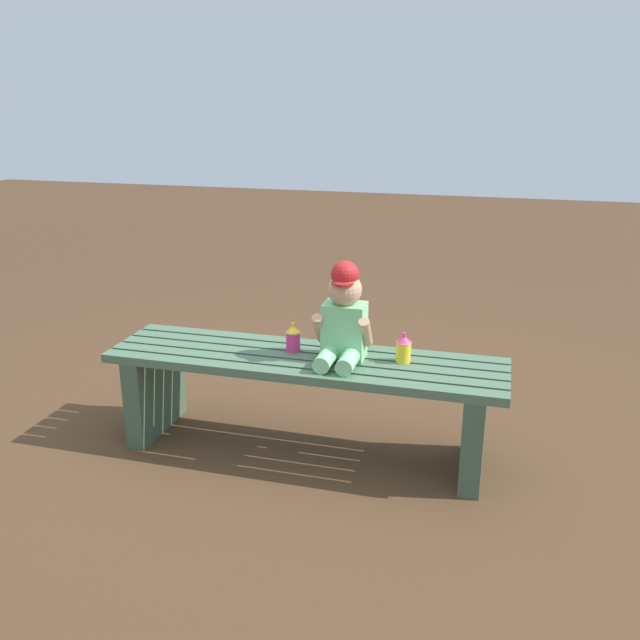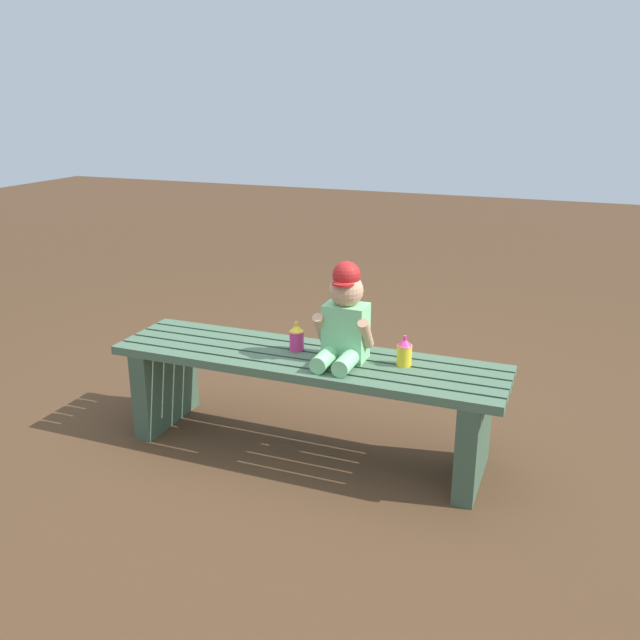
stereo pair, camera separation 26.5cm
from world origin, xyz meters
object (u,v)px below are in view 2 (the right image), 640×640
child_figure (344,318)px  sippy_cup_right (404,351)px  park_bench (307,386)px  sippy_cup_left (297,337)px

child_figure → sippy_cup_right: bearing=7.9°
park_bench → child_figure: bearing=4.8°
park_bench → sippy_cup_right: bearing=6.7°
sippy_cup_left → sippy_cup_right: (0.46, 0.00, 0.00)m
park_bench → child_figure: 0.35m
sippy_cup_right → park_bench: bearing=-173.3°
child_figure → sippy_cup_left: bearing=171.4°
sippy_cup_left → sippy_cup_right: size_ratio=1.00×
park_bench → sippy_cup_left: bearing=143.7°
child_figure → sippy_cup_right: (0.24, 0.03, -0.12)m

